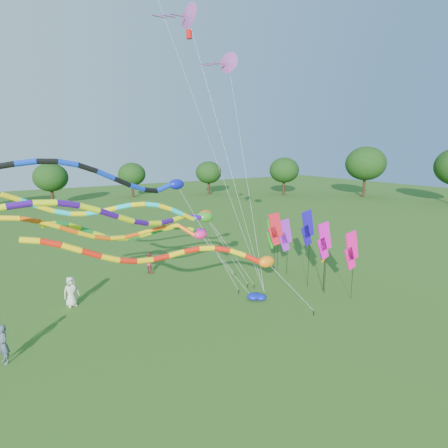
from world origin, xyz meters
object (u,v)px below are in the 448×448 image
tube_kite_orange (125,231)px  person_c (150,263)px  blue_nylon_heap (255,296)px  tube_kite_red (188,256)px  person_a (71,292)px  person_b (3,344)px

tube_kite_orange → person_c: tube_kite_orange is taller
tube_kite_orange → blue_nylon_heap: tube_kite_orange is taller
blue_nylon_heap → tube_kite_red: bearing=-163.4°
blue_nylon_heap → person_a: (-9.97, 5.24, 0.73)m
person_b → person_c: (10.09, 8.02, -0.09)m
person_b → person_a: bearing=120.7°
tube_kite_red → person_b: (-8.24, 2.06, -3.29)m
blue_nylon_heap → person_b: size_ratio=0.75×
person_a → tube_kite_orange: bearing=-70.6°
person_a → blue_nylon_heap: bearing=-36.0°
blue_nylon_heap → person_c: person_c is taller
tube_kite_orange → person_a: bearing=124.1°
person_a → person_b: bearing=-136.4°
tube_kite_red → person_a: bearing=138.8°
tube_kite_red → blue_nylon_heap: 7.02m
person_c → tube_kite_red: bearing=149.5°
tube_kite_orange → person_a: (-2.19, 4.18, -4.30)m
person_b → tube_kite_orange: bearing=75.0°
tube_kite_red → tube_kite_orange: bearing=145.6°
person_a → person_b: person_a is taller
tube_kite_orange → person_a: size_ratio=7.73×
tube_kite_red → person_a: (-4.44, 6.89, -3.26)m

